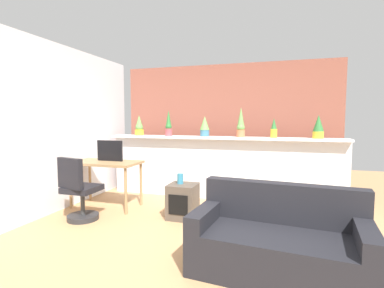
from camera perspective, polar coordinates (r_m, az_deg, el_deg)
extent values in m
plane|color=tan|center=(3.58, -1.25, -18.74)|extent=(12.00, 12.00, 0.00)
cube|color=silver|center=(5.30, 5.60, -4.86)|extent=(4.18, 0.16, 1.09)
cube|color=silver|center=(5.19, 5.57, 1.21)|extent=(4.18, 0.35, 0.04)
cube|color=brown|center=(5.81, 6.85, 3.00)|extent=(4.18, 0.10, 2.50)
cube|color=silver|center=(4.88, -26.75, 2.76)|extent=(0.12, 4.40, 2.60)
cylinder|color=gold|center=(5.70, -10.26, 2.24)|extent=(0.17, 0.17, 0.11)
sphere|color=#669E4C|center=(5.69, -10.27, 3.23)|extent=(0.14, 0.14, 0.14)
cone|color=#669E4C|center=(5.69, -10.29, 4.54)|extent=(0.12, 0.12, 0.20)
cylinder|color=#B7474C|center=(5.45, -4.59, 2.31)|extent=(0.13, 0.13, 0.14)
sphere|color=#2D7033|center=(5.44, -4.59, 3.40)|extent=(0.12, 0.12, 0.12)
cone|color=#2D7033|center=(5.44, -4.60, 5.13)|extent=(0.10, 0.10, 0.28)
cylinder|color=#386B84|center=(5.28, 2.49, 2.14)|extent=(0.16, 0.16, 0.12)
cone|color=#669E4C|center=(5.28, 2.50, 4.12)|extent=(0.17, 0.17, 0.25)
cylinder|color=#C66B42|center=(5.15, 9.50, 2.07)|extent=(0.14, 0.14, 0.13)
sphere|color=#669E4C|center=(5.14, 9.52, 3.23)|extent=(0.14, 0.14, 0.14)
cone|color=#669E4C|center=(5.14, 9.54, 5.32)|extent=(0.12, 0.12, 0.32)
cylinder|color=gold|center=(5.05, 15.68, 2.01)|extent=(0.11, 0.11, 0.15)
cone|color=#2D7033|center=(5.04, 15.73, 3.89)|extent=(0.09, 0.09, 0.18)
cylinder|color=gold|center=(5.09, 23.41, 1.63)|extent=(0.17, 0.17, 0.11)
cone|color=#2D7033|center=(5.09, 23.48, 3.75)|extent=(0.17, 0.17, 0.26)
cylinder|color=#99754C|center=(5.12, -22.66, -7.69)|extent=(0.04, 0.04, 0.71)
cylinder|color=#99754C|center=(4.56, -12.83, -8.97)|extent=(0.04, 0.04, 0.71)
cylinder|color=#99754C|center=(5.50, -19.31, -6.73)|extent=(0.04, 0.04, 0.71)
cylinder|color=#99754C|center=(4.98, -9.94, -7.72)|extent=(0.04, 0.04, 0.71)
cube|color=#99754C|center=(4.95, -16.49, -3.52)|extent=(1.10, 0.60, 0.04)
cube|color=black|center=(4.98, -15.75, -1.27)|extent=(0.45, 0.04, 0.34)
cylinder|color=#262628|center=(4.59, -20.51, -13.23)|extent=(0.44, 0.44, 0.07)
cylinder|color=#333333|center=(4.53, -20.58, -10.76)|extent=(0.06, 0.06, 0.34)
cube|color=black|center=(4.48, -20.67, -8.16)|extent=(0.44, 0.44, 0.08)
cube|color=black|center=(4.31, -22.73, -5.33)|extent=(0.44, 0.17, 0.42)
cube|color=#4C4238|center=(4.31, -1.81, -11.09)|extent=(0.40, 0.40, 0.50)
cube|color=black|center=(4.14, -2.68, -11.77)|extent=(0.28, 0.04, 0.28)
cylinder|color=teal|center=(4.26, -2.31, -6.77)|extent=(0.09, 0.09, 0.15)
cube|color=black|center=(2.97, 16.33, -19.93)|extent=(1.63, 0.91, 0.40)
cube|color=black|center=(3.11, 17.16, -10.92)|extent=(1.57, 0.32, 0.40)
cube|color=black|center=(3.01, 2.74, -13.61)|extent=(0.24, 0.77, 0.16)
cube|color=black|center=(2.88, 30.96, -15.22)|extent=(0.24, 0.77, 0.16)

